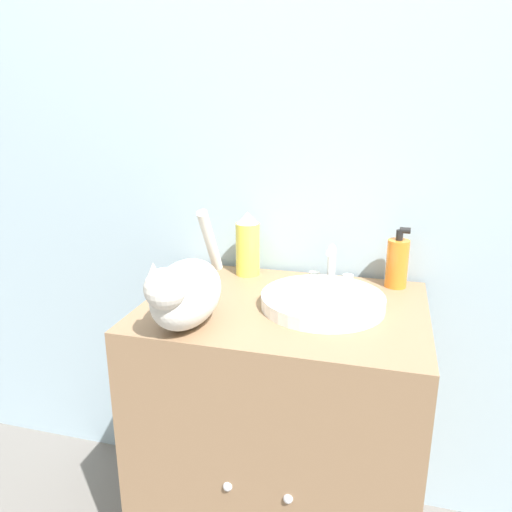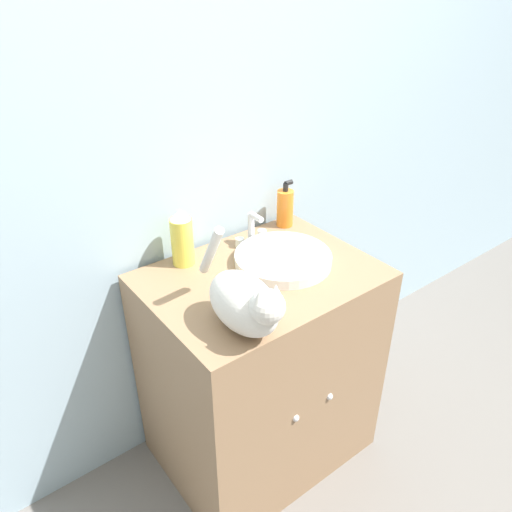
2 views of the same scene
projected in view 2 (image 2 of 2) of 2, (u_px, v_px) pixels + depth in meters
The scene contains 8 objects.
ground_plane at pixel (306, 493), 1.87m from camera, with size 8.00×8.00×0.00m, color slate.
wall_back at pixel (201, 125), 1.64m from camera, with size 6.00×0.05×2.50m.
vanity_cabinet at pixel (261, 369), 1.84m from camera, with size 0.75×0.57×0.83m.
sink_basin at pixel (283, 259), 1.68m from camera, with size 0.33×0.33×0.04m.
faucet at pixel (252, 231), 1.78m from camera, with size 0.13×0.08×0.13m.
cat at pixel (245, 302), 1.35m from camera, with size 0.16×0.38×0.26m.
soap_bottle at pixel (285, 207), 1.90m from camera, with size 0.06×0.06×0.18m.
spray_bottle at pixel (182, 238), 1.64m from camera, with size 0.08×0.08×0.20m.
Camera 2 is at (-0.85, -0.80, 1.72)m, focal length 35.00 mm.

